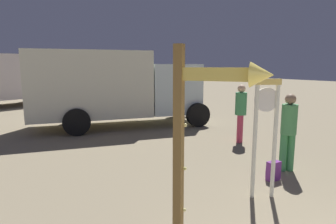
{
  "coord_description": "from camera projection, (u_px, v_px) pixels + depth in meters",
  "views": [
    {
      "loc": [
        -2.98,
        -0.26,
        2.28
      ],
      "look_at": [
        0.32,
        5.48,
        1.2
      ],
      "focal_mm": 30.26,
      "sensor_mm": 36.0,
      "label": 1
    }
  ],
  "objects": [
    {
      "name": "box_truck_near",
      "position": [
        113.0,
        86.0,
        10.62
      ],
      "size": [
        6.71,
        3.53,
        2.81
      ],
      "color": "silver",
      "rests_on": "ground_plane"
    },
    {
      "name": "backpack",
      "position": [
        273.0,
        171.0,
        5.69
      ],
      "size": [
        0.28,
        0.19,
        0.39
      ],
      "color": "#78338C",
      "rests_on": "ground_plane"
    },
    {
      "name": "standing_clock",
      "position": [
        265.0,
        126.0,
        4.8
      ],
      "size": [
        0.42,
        0.26,
        2.07
      ],
      "color": "white",
      "rests_on": "ground_plane"
    },
    {
      "name": "person_near_clock",
      "position": [
        289.0,
        128.0,
        6.09
      ],
      "size": [
        0.33,
        0.33,
        1.7
      ],
      "color": "#3E8D4F",
      "rests_on": "ground_plane"
    },
    {
      "name": "person_distant",
      "position": [
        241.0,
        110.0,
        8.43
      ],
      "size": [
        0.33,
        0.33,
        1.74
      ],
      "color": "#C63958",
      "rests_on": "ground_plane"
    },
    {
      "name": "box_truck_far",
      "position": [
        14.0,
        78.0,
        16.47
      ],
      "size": [
        6.73,
        4.39,
        2.94
      ],
      "color": "silver",
      "rests_on": "ground_plane"
    },
    {
      "name": "arrow_sign",
      "position": [
        206.0,
        124.0,
        3.02
      ],
      "size": [
        0.74,
        0.93,
        2.51
      ],
      "color": "olive",
      "rests_on": "ground_plane"
    }
  ]
}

